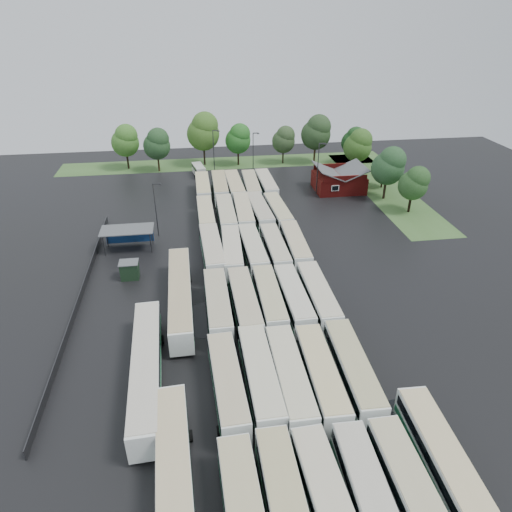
{
  "coord_description": "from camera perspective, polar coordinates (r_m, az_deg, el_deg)",
  "views": [
    {
      "loc": [
        -6.17,
        -45.44,
        34.61
      ],
      "look_at": [
        2.0,
        12.0,
        2.5
      ],
      "focal_mm": 32.0,
      "sensor_mm": 36.0,
      "label": 1
    }
  ],
  "objects": [
    {
      "name": "ground",
      "position": [
        57.45,
        -0.29,
        -8.08
      ],
      "size": [
        160.0,
        160.0,
        0.0
      ],
      "primitive_type": "plane",
      "color": "black",
      "rests_on": "ground"
    },
    {
      "name": "brick_building",
      "position": [
        98.8,
        10.3,
        9.14
      ],
      "size": [
        10.07,
        8.6,
        5.39
      ],
      "color": "maroon",
      "rests_on": "ground"
    },
    {
      "name": "wash_shed",
      "position": [
        75.32,
        -15.75,
        2.99
      ],
      "size": [
        8.2,
        4.2,
        3.58
      ],
      "color": "#2D2D30",
      "rests_on": "ground"
    },
    {
      "name": "utility_hut",
      "position": [
        67.66,
        -15.53,
        -1.68
      ],
      "size": [
        2.7,
        2.2,
        2.62
      ],
      "color": "black",
      "rests_on": "ground"
    },
    {
      "name": "grass_strip_north",
      "position": [
        115.83,
        -3.75,
        11.52
      ],
      "size": [
        80.0,
        10.0,
        0.01
      ],
      "primitive_type": "cube",
      "color": "#3E652C",
      "rests_on": "ground"
    },
    {
      "name": "grass_strip_east",
      "position": [
        102.94,
        15.57,
        8.25
      ],
      "size": [
        10.0,
        50.0,
        0.01
      ],
      "primitive_type": "cube",
      "color": "#3E652C",
      "rests_on": "ground"
    },
    {
      "name": "west_fence",
      "position": [
        65.34,
        -21.05,
        -4.59
      ],
      "size": [
        0.1,
        50.0,
        1.2
      ],
      "primitive_type": "cube",
      "color": "#2D2D30",
      "rests_on": "ground"
    },
    {
      "name": "bus_r0c1",
      "position": [
        38.44,
        3.81,
        -29.2
      ],
      "size": [
        2.9,
        12.99,
        3.61
      ],
      "rotation": [
        0.0,
        0.0,
        0.01
      ],
      "color": "silver",
      "rests_on": "ground"
    },
    {
      "name": "bus_r0c2",
      "position": [
        38.81,
        9.16,
        -28.82
      ],
      "size": [
        3.27,
        13.07,
        3.61
      ],
      "rotation": [
        0.0,
        0.0,
        0.04
      ],
      "color": "silver",
      "rests_on": "ground"
    },
    {
      "name": "bus_r0c3",
      "position": [
        39.69,
        14.07,
        -27.73
      ],
      "size": [
        3.01,
        12.76,
        3.53
      ],
      "rotation": [
        0.0,
        0.0,
        -0.02
      ],
      "color": "silver",
      "rests_on": "ground"
    },
    {
      "name": "bus_r0c4",
      "position": [
        40.7,
        18.95,
        -26.64
      ],
      "size": [
        2.79,
        12.93,
        3.6
      ],
      "rotation": [
        0.0,
        0.0,
        -0.0
      ],
      "color": "silver",
      "rests_on": "ground"
    },
    {
      "name": "bus_r1c0",
      "position": [
        46.43,
        -3.58,
        -15.8
      ],
      "size": [
        3.28,
        12.89,
        3.56
      ],
      "rotation": [
        0.0,
        0.0,
        0.05
      ],
      "color": "silver",
      "rests_on": "ground"
    },
    {
      "name": "bus_r1c1",
      "position": [
        46.93,
        0.52,
        -15.0
      ],
      "size": [
        3.03,
        13.31,
        3.69
      ],
      "rotation": [
        0.0,
        0.0,
        0.02
      ],
      "color": "silver",
      "rests_on": "ground"
    },
    {
      "name": "bus_r1c2",
      "position": [
        47.01,
        4.21,
        -15.02
      ],
      "size": [
        2.82,
        13.22,
        3.68
      ],
      "rotation": [
        0.0,
        0.0,
        0.0
      ],
      "color": "silver",
      "rests_on": "ground"
    },
    {
      "name": "bus_r1c3",
      "position": [
        47.6,
        8.08,
        -14.66
      ],
      "size": [
        3.01,
        13.08,
        3.63
      ],
      "rotation": [
        0.0,
        0.0,
        -0.02
      ],
      "color": "silver",
      "rests_on": "ground"
    },
    {
      "name": "bus_r1c4",
      "position": [
        48.71,
        11.96,
        -13.83
      ],
      "size": [
        3.14,
        13.24,
        3.66
      ],
      "rotation": [
        0.0,
        0.0,
        -0.03
      ],
      "color": "silver",
      "rests_on": "ground"
    },
    {
      "name": "bus_r2c0",
      "position": [
        56.82,
        -4.8,
        -6.18
      ],
      "size": [
        2.89,
        13.1,
        3.64
      ],
      "rotation": [
        0.0,
        0.0,
        0.01
      ],
      "color": "silver",
      "rests_on": "ground"
    },
    {
      "name": "bus_r2c1",
      "position": [
        56.91,
        -1.46,
        -5.99
      ],
      "size": [
        3.11,
        13.2,
        3.66
      ],
      "rotation": [
        0.0,
        0.0,
        0.02
      ],
      "color": "silver",
      "rests_on": "ground"
    },
    {
      "name": "bus_r2c2",
      "position": [
        57.66,
        1.67,
        -5.55
      ],
      "size": [
        2.77,
        12.76,
        3.55
      ],
      "rotation": [
        0.0,
        0.0,
        -0.0
      ],
      "color": "silver",
      "rests_on": "ground"
    },
    {
      "name": "bus_r2c3",
      "position": [
        58.1,
        4.71,
        -5.37
      ],
      "size": [
        2.9,
        12.71,
        3.53
      ],
      "rotation": [
        0.0,
        0.0,
        0.02
      ],
      "color": "silver",
      "rests_on": "ground"
    },
    {
      "name": "bus_r2c4",
      "position": [
        58.71,
        7.74,
        -5.08
      ],
      "size": [
        2.82,
        13.09,
        3.64
      ],
      "rotation": [
        0.0,
        0.0,
        -0.0
      ],
      "color": "silver",
      "rests_on": "ground"
    },
    {
      "name": "bus_r3c0",
      "position": [
        68.79,
        -5.51,
        0.56
      ],
      "size": [
        3.34,
        13.47,
        3.72
      ],
      "rotation": [
        0.0,
        0.0,
        0.04
      ],
      "color": "silver",
      "rests_on": "ground"
    },
    {
      "name": "bus_r3c1",
      "position": [
        68.51,
        -3.01,
        0.47
      ],
      "size": [
        3.29,
        13.0,
        3.59
      ],
      "rotation": [
        0.0,
        0.0,
        -0.04
      ],
      "color": "silver",
      "rests_on": "ground"
    },
    {
      "name": "bus_r3c2",
      "position": [
        68.85,
        -0.39,
        0.68
      ],
      "size": [
        3.11,
        13.07,
        3.62
      ],
      "rotation": [
        0.0,
        0.0,
        0.03
      ],
      "color": "silver",
      "rests_on": "ground"
    },
    {
      "name": "bus_r3c3",
      "position": [
        69.33,
        2.38,
        0.82
      ],
      "size": [
        2.84,
        12.68,
        3.52
      ],
      "rotation": [
        0.0,
        0.0,
        0.01
      ],
      "color": "silver",
      "rests_on": "ground"
    },
    {
      "name": "bus_r3c4",
      "position": [
        70.32,
        4.91,
        1.19
      ],
      "size": [
        3.03,
        12.94,
        3.59
      ],
      "rotation": [
        0.0,
        0.0,
        -0.02
      ],
      "color": "silver",
      "rests_on": "ground"
    },
    {
      "name": "bus_r4c0",
      "position": [
        80.85,
        -6.29,
        4.95
      ],
      "size": [
        2.83,
        12.69,
        3.52
      ],
      "rotation": [
        0.0,
        0.0,
        0.01
      ],
      "color": "silver",
      "rests_on": "ground"
    },
    {
      "name": "bus_r4c1",
      "position": [
        80.57,
        -3.75,
        5.04
      ],
      "size": [
        2.83,
        13.23,
        3.68
      ],
      "rotation": [
        0.0,
        0.0,
        0.0
      ],
      "color": "silver",
      "rests_on": "ground"
    },
    {
      "name": "bus_r4c2",
      "position": [
        81.2,
        -1.58,
        5.29
      ],
      "size": [
        3.1,
        13.23,
        3.67
      ],
      "rotation": [
        0.0,
        0.0,
        -0.02
      ],
      "color": "silver",
      "rests_on": "ground"
    },
    {
      "name": "bus_r4c3",
      "position": [
        81.74,
        0.45,
        5.46
      ],
      "size": [
        3.47,
        13.29,
        3.67
      ],
      "rotation": [
        0.0,
        0.0,
        0.05
      ],
      "color": "silver",
      "rests_on": "ground"
    },
    {
      "name": "bus_r4c4",
      "position": [
        81.93,
        2.75,
        5.43
      ],
      "size": [
        3.31,
        12.83,
        3.54
      ],
      "rotation": [
        0.0,
        0.0,
        0.05
      ],
      "color": "silver",
      "rests_on": "ground"
    },
    {
      "name": "bus_r5c0",
      "position": [
        93.65,
        -6.65,
        8.36
      ],
      "size": [
        2.75,
        12.81,
        3.56
      ],
      "rotation": [
        0.0,
        0.0,
        0.0
      ],
      "color": "silver",
      "rests_on": "ground"
    },
    {
      "name": "bus_r5c1",
      "position": [
        93.77,
        -4.54,
        8.53
      ],
      "size": [
        2.92,
        13.16,
        3.65
      ],
      "rotation": [
        0.0,
        0.0,
        -0.01
      ],
      "color": "silver",
      "rests_on": "ground"
    },
    {
      "name": "bus_r5c2",
      "position": [
        93.51,
        -2.7,
        8.55
      ],
      "size": [
        3.18,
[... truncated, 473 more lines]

